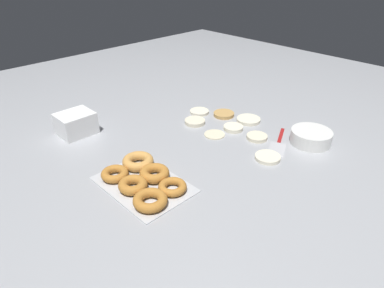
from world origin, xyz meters
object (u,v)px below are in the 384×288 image
pancake_3 (257,137)px  donut_tray (143,179)px  spatula (278,146)px  container_stack (76,123)px  pancake_7 (233,128)px  pancake_6 (224,114)px  batter_bowl (311,137)px  pancake_5 (268,157)px  pancake_1 (248,120)px  pancake_0 (215,134)px  pancake_2 (195,122)px  pancake_4 (199,112)px

pancake_3 → donut_tray: size_ratio=0.27×
spatula → container_stack: bearing=-77.8°
pancake_3 → pancake_7: (-0.12, -0.01, 0.00)m
container_stack → spatula: container_stack is taller
pancake_6 → batter_bowl: batter_bowl is taller
pancake_5 → donut_tray: 0.45m
batter_bowl → pancake_5: bearing=-102.5°
pancake_1 → pancake_5: 0.31m
pancake_0 → container_stack: size_ratio=0.61×
pancake_7 → container_stack: size_ratio=0.59×
donut_tray → pancake_5: bearing=65.1°
pancake_1 → pancake_2: 0.24m
container_stack → donut_tray: bearing=-2.1°
batter_bowl → pancake_6: bearing=-172.5°
pancake_4 → container_stack: 0.54m
pancake_1 → pancake_5: (0.24, -0.20, -0.00)m
container_stack → pancake_1: bearing=54.6°
pancake_4 → pancake_2: bearing=-55.7°
pancake_0 → batter_bowl: bearing=35.7°
pancake_5 → container_stack: container_stack is taller
pancake_2 → donut_tray: bearing=-65.2°
batter_bowl → spatula: (-0.07, -0.11, -0.02)m
donut_tray → spatula: donut_tray is taller
pancake_6 → pancake_1: bearing=17.1°
pancake_3 → spatula: (0.09, 0.01, -0.00)m
pancake_0 → pancake_7: pancake_7 is taller
pancake_4 → batter_bowl: (0.50, 0.11, 0.02)m
pancake_0 → pancake_1: size_ratio=0.82×
spatula → pancake_7: bearing=-112.4°
donut_tray → pancake_7: bearing=95.0°
pancake_4 → spatula: bearing=-0.2°
pancake_5 → pancake_6: 0.39m
pancake_7 → pancake_3: bearing=3.0°
pancake_2 → pancake_5: pancake_2 is taller
pancake_6 → pancake_4: bearing=-148.3°
pancake_0 → pancake_2: pancake_2 is taller
pancake_5 → container_stack: (-0.66, -0.39, 0.04)m
pancake_3 → pancake_6: (-0.23, 0.07, 0.00)m
pancake_6 → donut_tray: (0.16, -0.57, 0.01)m
batter_bowl → pancake_4: bearing=-167.3°
pancake_4 → container_stack: (-0.21, -0.50, 0.04)m
pancake_4 → pancake_3: bearing=-1.4°
pancake_7 → donut_tray: size_ratio=0.27×
container_stack → pancake_7: bearing=48.7°
pancake_1 → pancake_4: (-0.21, -0.09, -0.00)m
pancake_3 → spatula: size_ratio=0.36×
donut_tray → pancake_3: bearing=81.8°
pancake_0 → pancake_6: pancake_6 is taller
pancake_5 → pancake_7: size_ratio=1.13×
pancake_1 → pancake_0: bearing=-94.9°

